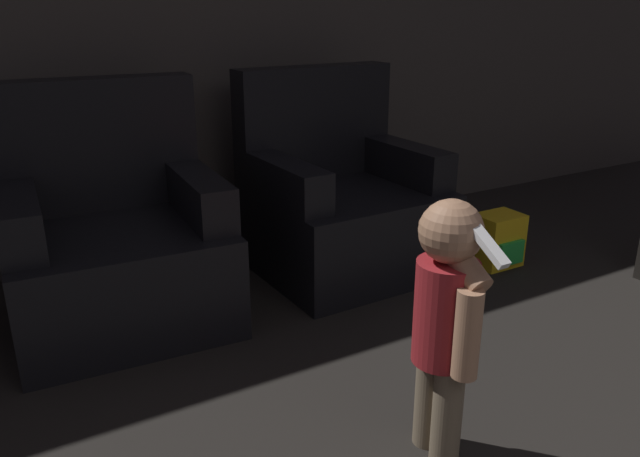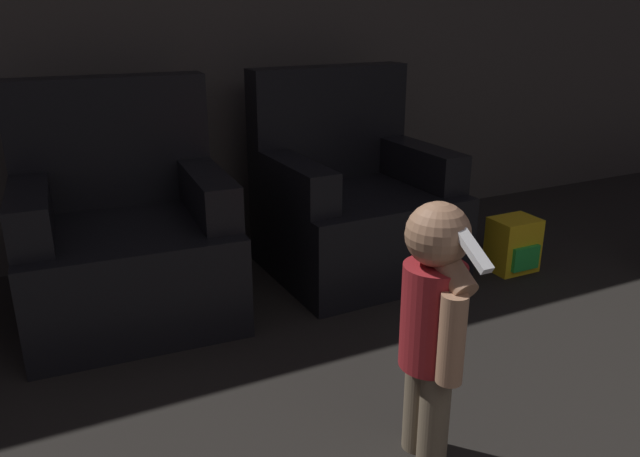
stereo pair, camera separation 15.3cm
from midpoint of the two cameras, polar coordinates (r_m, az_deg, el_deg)
wall_back at (r=3.62m, az=-7.56°, el=18.86°), size 8.40×0.05×2.60m
armchair_left at (r=2.93m, az=-15.90°, el=-0.94°), size 0.94×0.88×1.04m
armchair_right at (r=3.31m, az=4.30°, el=2.19°), size 0.92×0.85×1.04m
person_toddler at (r=1.86m, az=12.73°, el=-7.92°), size 0.19×0.33×0.84m
toy_backpack at (r=3.50m, az=18.47°, el=-1.44°), size 0.24×0.21×0.29m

